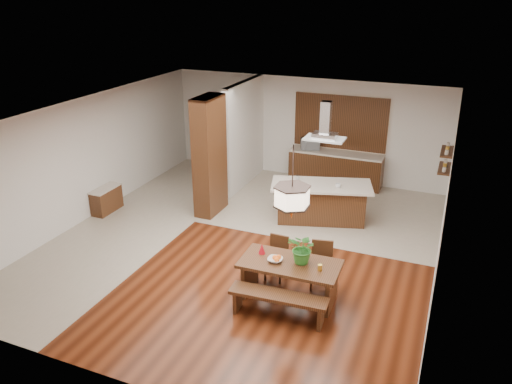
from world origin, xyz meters
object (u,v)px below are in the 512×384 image
at_px(dining_chair_right, 321,266).
at_px(range_hood, 326,121).
at_px(foliage_plant, 303,249).
at_px(kitchen_island, 321,202).
at_px(microwave, 310,144).
at_px(pendant_lantern, 292,183).
at_px(hallway_console, 106,200).
at_px(island_cup, 338,186).
at_px(fruit_bowl, 275,260).
at_px(dining_chair_left, 276,259).
at_px(dining_table, 290,272).
at_px(dining_bench, 278,306).

xyz_separation_m(dining_chair_right, range_hood, (-0.77, 2.79, 2.02)).
distance_m(foliage_plant, kitchen_island, 3.35).
relative_size(dining_chair_right, microwave, 1.69).
bearing_deg(range_hood, pendant_lantern, -84.11).
height_order(pendant_lantern, kitchen_island, pendant_lantern).
relative_size(hallway_console, island_cup, 6.94).
relative_size(kitchen_island, island_cup, 19.81).
bearing_deg(dining_chair_right, island_cup, 85.82).
distance_m(fruit_bowl, microwave, 6.01).
bearing_deg(hallway_console, foliage_plant, -17.23).
height_order(pendant_lantern, fruit_bowl, pendant_lantern).
bearing_deg(kitchen_island, microwave, 96.15).
bearing_deg(kitchen_island, dining_chair_left, -108.84).
distance_m(dining_chair_left, pendant_lantern, 1.95).
xyz_separation_m(dining_table, kitchen_island, (-0.34, 3.33, -0.05)).
distance_m(dining_bench, island_cup, 3.93).
height_order(hallway_console, foliage_plant, foliage_plant).
bearing_deg(fruit_bowl, dining_table, 13.54).
bearing_deg(pendant_lantern, dining_chair_left, 130.80).
bearing_deg(kitchen_island, dining_chair_right, -91.11).
height_order(pendant_lantern, foliage_plant, pendant_lantern).
height_order(hallway_console, kitchen_island, kitchen_island).
height_order(hallway_console, range_hood, range_hood).
bearing_deg(hallway_console, kitchen_island, 16.55).
distance_m(dining_bench, microwave, 6.67).
distance_m(hallway_console, dining_chair_right, 5.99).
distance_m(dining_chair_left, island_cup, 2.80).
bearing_deg(island_cup, dining_table, -91.07).
height_order(hallway_console, fruit_bowl, fruit_bowl).
xyz_separation_m(dining_chair_left, pendant_lantern, (0.45, -0.53, 1.82)).
bearing_deg(island_cup, microwave, 119.06).
bearing_deg(range_hood, dining_table, -84.11).
xyz_separation_m(range_hood, island_cup, (0.40, -0.12, -1.46)).
relative_size(pendant_lantern, fruit_bowl, 5.03).
relative_size(hallway_console, microwave, 1.66).
bearing_deg(microwave, fruit_bowl, -100.33).
relative_size(dining_table, range_hood, 1.98).
height_order(dining_bench, range_hood, range_hood).
xyz_separation_m(dining_table, dining_bench, (0.02, -0.64, -0.30)).
bearing_deg(dining_chair_left, dining_table, -47.41).
bearing_deg(pendant_lantern, hallway_console, 161.44).
height_order(dining_chair_right, fruit_bowl, dining_chair_right).
bearing_deg(hallway_console, range_hood, 16.59).
distance_m(hallway_console, range_hood, 5.72).
relative_size(dining_chair_left, foliage_plant, 1.51).
distance_m(fruit_bowl, island_cup, 3.31).
height_order(fruit_bowl, microwave, microwave).
distance_m(dining_chair_right, pendant_lantern, 1.93).
xyz_separation_m(hallway_console, island_cup, (5.49, 1.40, 0.69)).
relative_size(dining_chair_left, dining_chair_right, 0.95).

